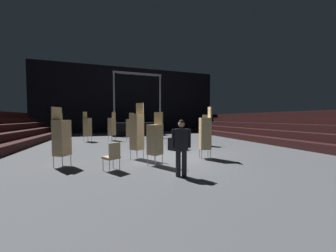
{
  "coord_description": "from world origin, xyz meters",
  "views": [
    {
      "loc": [
        -2.65,
        -7.87,
        1.73
      ],
      "look_at": [
        -0.26,
        -0.47,
        1.4
      ],
      "focal_mm": 19.22,
      "sensor_mm": 36.0,
      "label": 1
    }
  ],
  "objects_px": {
    "stage_riser": "(137,128)",
    "chair_stack_mid_centre": "(87,127)",
    "chair_stack_rear_left": "(57,130)",
    "chair_stack_aisle_left": "(130,127)",
    "chair_stack_front_right": "(112,126)",
    "chair_stack_rear_right": "(204,130)",
    "chair_stack_front_left": "(155,139)",
    "chair_stack_mid_right": "(62,137)",
    "loose_chair_near_man": "(113,155)",
    "chair_stack_mid_left": "(137,131)",
    "chair_stack_rear_centre": "(205,133)",
    "equipment_road_case": "(177,144)",
    "man_with_tie": "(181,145)"
  },
  "relations": [
    {
      "from": "chair_stack_mid_centre",
      "to": "chair_stack_rear_right",
      "type": "bearing_deg",
      "value": 90.72
    },
    {
      "from": "chair_stack_front_left",
      "to": "chair_stack_mid_left",
      "type": "xyz_separation_m",
      "value": [
        -0.49,
        1.25,
        0.21
      ]
    },
    {
      "from": "chair_stack_mid_centre",
      "to": "chair_stack_front_left",
      "type": "bearing_deg",
      "value": 53.35
    },
    {
      "from": "chair_stack_front_left",
      "to": "chair_stack_mid_right",
      "type": "xyz_separation_m",
      "value": [
        -3.22,
        0.84,
        0.08
      ]
    },
    {
      "from": "chair_stack_mid_left",
      "to": "chair_stack_rear_right",
      "type": "height_order",
      "value": "chair_stack_mid_left"
    },
    {
      "from": "chair_stack_front_right",
      "to": "chair_stack_mid_left",
      "type": "height_order",
      "value": "chair_stack_mid_left"
    },
    {
      "from": "chair_stack_front_left",
      "to": "chair_stack_rear_centre",
      "type": "xyz_separation_m",
      "value": [
        2.32,
        0.44,
        0.13
      ]
    },
    {
      "from": "equipment_road_case",
      "to": "chair_stack_mid_left",
      "type": "bearing_deg",
      "value": -146.85
    },
    {
      "from": "chair_stack_rear_right",
      "to": "chair_stack_aisle_left",
      "type": "height_order",
      "value": "chair_stack_aisle_left"
    },
    {
      "from": "chair_stack_front_left",
      "to": "chair_stack_mid_centre",
      "type": "xyz_separation_m",
      "value": [
        -3.18,
        8.16,
        0.13
      ]
    },
    {
      "from": "chair_stack_aisle_left",
      "to": "equipment_road_case",
      "type": "xyz_separation_m",
      "value": [
        2.08,
        -4.39,
        -0.73
      ]
    },
    {
      "from": "chair_stack_front_left",
      "to": "chair_stack_mid_left",
      "type": "distance_m",
      "value": 1.36
    },
    {
      "from": "chair_stack_mid_left",
      "to": "chair_stack_mid_centre",
      "type": "height_order",
      "value": "chair_stack_mid_left"
    },
    {
      "from": "chair_stack_mid_right",
      "to": "man_with_tie",
      "type": "bearing_deg",
      "value": 89.42
    },
    {
      "from": "man_with_tie",
      "to": "chair_stack_rear_right",
      "type": "relative_size",
      "value": 0.86
    },
    {
      "from": "chair_stack_rear_right",
      "to": "loose_chair_near_man",
      "type": "distance_m",
      "value": 6.92
    },
    {
      "from": "chair_stack_mid_right",
      "to": "chair_stack_rear_left",
      "type": "distance_m",
      "value": 5.6
    },
    {
      "from": "man_with_tie",
      "to": "chair_stack_mid_right",
      "type": "xyz_separation_m",
      "value": [
        -3.65,
        2.34,
        0.11
      ]
    },
    {
      "from": "chair_stack_mid_left",
      "to": "man_with_tie",
      "type": "bearing_deg",
      "value": 160.3
    },
    {
      "from": "stage_riser",
      "to": "chair_stack_mid_centre",
      "type": "relative_size",
      "value": 2.79
    },
    {
      "from": "chair_stack_mid_centre",
      "to": "chair_stack_rear_centre",
      "type": "xyz_separation_m",
      "value": [
        5.51,
        -7.72,
        0.0
      ]
    },
    {
      "from": "stage_riser",
      "to": "chair_stack_mid_centre",
      "type": "height_order",
      "value": "stage_riser"
    },
    {
      "from": "chair_stack_mid_right",
      "to": "chair_stack_rear_left",
      "type": "relative_size",
      "value": 1.04
    },
    {
      "from": "chair_stack_rear_centre",
      "to": "loose_chair_near_man",
      "type": "height_order",
      "value": "chair_stack_rear_centre"
    },
    {
      "from": "chair_stack_mid_right",
      "to": "loose_chair_near_man",
      "type": "distance_m",
      "value": 2.12
    },
    {
      "from": "chair_stack_front_right",
      "to": "loose_chair_near_man",
      "type": "xyz_separation_m",
      "value": [
        -0.07,
        -8.57,
        -0.58
      ]
    },
    {
      "from": "stage_riser",
      "to": "loose_chair_near_man",
      "type": "height_order",
      "value": "stage_riser"
    },
    {
      "from": "chair_stack_mid_centre",
      "to": "chair_stack_aisle_left",
      "type": "bearing_deg",
      "value": 104.87
    },
    {
      "from": "chair_stack_mid_right",
      "to": "chair_stack_rear_left",
      "type": "bearing_deg",
      "value": -132.81
    },
    {
      "from": "chair_stack_rear_left",
      "to": "chair_stack_aisle_left",
      "type": "distance_m",
      "value": 4.63
    },
    {
      "from": "stage_riser",
      "to": "loose_chair_near_man",
      "type": "relative_size",
      "value": 6.57
    },
    {
      "from": "chair_stack_mid_left",
      "to": "chair_stack_rear_centre",
      "type": "height_order",
      "value": "chair_stack_mid_left"
    },
    {
      "from": "stage_riser",
      "to": "chair_stack_mid_right",
      "type": "height_order",
      "value": "stage_riser"
    },
    {
      "from": "chair_stack_mid_left",
      "to": "equipment_road_case",
      "type": "distance_m",
      "value": 3.02
    },
    {
      "from": "chair_stack_mid_centre",
      "to": "chair_stack_front_right",
      "type": "bearing_deg",
      "value": 125.92
    },
    {
      "from": "loose_chair_near_man",
      "to": "chair_stack_front_left",
      "type": "bearing_deg",
      "value": -21.64
    },
    {
      "from": "chair_stack_mid_centre",
      "to": "chair_stack_mid_right",
      "type": "bearing_deg",
      "value": 31.74
    },
    {
      "from": "chair_stack_front_left",
      "to": "chair_stack_rear_centre",
      "type": "height_order",
      "value": "chair_stack_rear_centre"
    },
    {
      "from": "man_with_tie",
      "to": "chair_stack_mid_right",
      "type": "distance_m",
      "value": 4.34
    },
    {
      "from": "stage_riser",
      "to": "chair_stack_rear_left",
      "type": "height_order",
      "value": "stage_riser"
    },
    {
      "from": "man_with_tie",
      "to": "chair_stack_mid_left",
      "type": "bearing_deg",
      "value": -52.1
    },
    {
      "from": "chair_stack_rear_right",
      "to": "equipment_road_case",
      "type": "distance_m",
      "value": 2.44
    },
    {
      "from": "stage_riser",
      "to": "chair_stack_mid_right",
      "type": "relative_size",
      "value": 2.91
    },
    {
      "from": "chair_stack_front_left",
      "to": "chair_stack_mid_centre",
      "type": "bearing_deg",
      "value": -11.68
    },
    {
      "from": "chair_stack_mid_left",
      "to": "chair_stack_aisle_left",
      "type": "relative_size",
      "value": 1.12
    },
    {
      "from": "chair_stack_front_right",
      "to": "chair_stack_mid_right",
      "type": "distance_m",
      "value": 7.65
    },
    {
      "from": "chair_stack_front_right",
      "to": "equipment_road_case",
      "type": "relative_size",
      "value": 2.47
    },
    {
      "from": "equipment_road_case",
      "to": "loose_chair_near_man",
      "type": "relative_size",
      "value": 0.95
    },
    {
      "from": "chair_stack_rear_left",
      "to": "loose_chair_near_man",
      "type": "height_order",
      "value": "chair_stack_rear_left"
    },
    {
      "from": "stage_riser",
      "to": "chair_stack_mid_left",
      "type": "xyz_separation_m",
      "value": [
        -1.57,
        -11.21,
        0.44
      ]
    }
  ]
}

